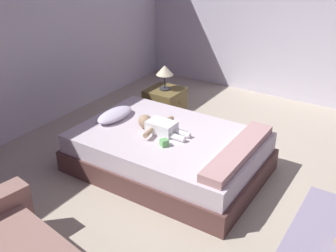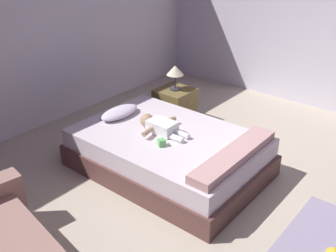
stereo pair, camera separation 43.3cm
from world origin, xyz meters
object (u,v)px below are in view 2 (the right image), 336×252
Objects in this scene: baby at (159,126)px; toy_block at (161,143)px; pillow at (120,112)px; toothbrush at (172,121)px; nightstand at (175,106)px; bed at (168,152)px; lamp at (175,71)px.

baby reaches higher than toy_block.
pillow is 5.32× the size of toy_block.
pillow is 4.01× the size of toothbrush.
nightstand is at bearing 35.95° from toothbrush.
pillow is at bearing 90.33° from baby.
bed is 0.38m from toy_block.
baby is at bearing -89.67° from pillow.
nightstand reaches higher than bed.
bed is 6.04× the size of lamp.
toy_block reaches higher than nightstand.
toy_block is (-1.28, -0.83, -0.26)m from lamp.
baby is 1.23m from lamp.
toy_block is at bearing -155.44° from bed.
toy_block is at bearing -146.94° from nightstand.
lamp is at bearing 35.95° from toothbrush.
bed is at bearing -148.33° from toothbrush.
toothbrush is at bearing 31.67° from bed.
bed is 4.21× the size of nightstand.
lamp is at bearing 90.00° from nightstand.
toy_block reaches higher than bed.
bed is at bearing 24.56° from toy_block.
toothbrush is (0.28, 0.05, -0.06)m from baby.
baby is at bearing -149.88° from lamp.
pillow is 1.57× the size of lamp.
lamp is at bearing 30.12° from baby.
toy_block is (-0.23, -0.86, -0.01)m from pillow.
pillow is (-0.01, 0.75, 0.29)m from bed.
toothbrush is 0.39× the size of lamp.
nightstand reaches higher than toothbrush.
pillow is 0.86× the size of baby.
lamp reaches higher than nightstand.
toy_block is (-0.52, -0.28, 0.03)m from toothbrush.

